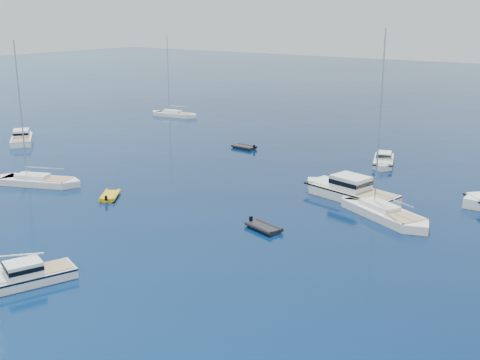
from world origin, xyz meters
name	(u,v)px	position (x,y,z in m)	size (l,w,h in m)	color
ground	(104,307)	(0.00, 0.00, 0.00)	(400.00, 400.00, 0.00)	navy
motor_cruiser_left	(23,284)	(-6.99, -0.99, 0.00)	(2.40, 7.83, 2.06)	white
motor_cruiser_centre	(348,198)	(2.66, 29.79, 0.00)	(3.46, 11.32, 2.97)	white
motor_cruiser_far_l	(22,142)	(-46.64, 27.01, 0.00)	(2.77, 9.04, 2.37)	white
motor_cruiser_horizon	(383,165)	(0.28, 44.50, 0.00)	(2.30, 7.51, 1.97)	white
sailboat_fore	(7,279)	(-8.55, -1.17, 0.00)	(2.14, 8.22, 12.08)	white
sailboat_mid_r	(382,217)	(7.65, 26.47, 0.00)	(3.05, 11.73, 17.24)	white
sailboat_mid_l	(37,184)	(-26.81, 14.83, 0.00)	(2.79, 10.73, 15.77)	silver
sailboat_far_l	(174,116)	(-43.44, 55.82, 0.00)	(2.56, 9.84, 14.47)	white
tender_yellow	(110,198)	(-16.77, 16.03, 0.00)	(1.89, 3.41, 0.95)	#F1AC0E
tender_grey_near	(264,230)	(0.71, 17.37, 0.00)	(1.91, 3.45, 0.95)	black
tender_grey_far	(244,149)	(-18.57, 41.96, 0.00)	(1.93, 3.49, 0.95)	black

